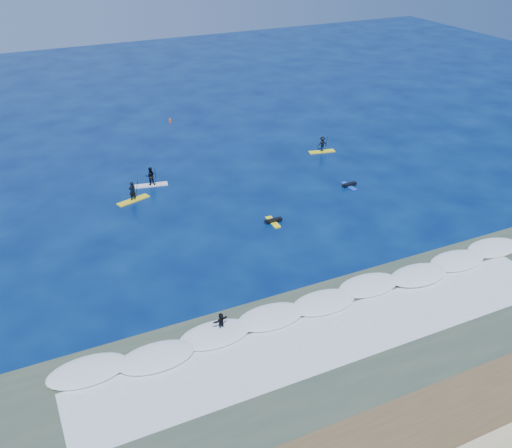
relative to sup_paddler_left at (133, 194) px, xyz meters
name	(u,v)px	position (x,y,z in m)	size (l,w,h in m)	color
ground	(251,241)	(6.84, -11.22, -0.69)	(160.00, 160.00, 0.00)	#031142
wet_sand_strip	(423,433)	(6.84, -32.72, -0.69)	(90.00, 5.00, 0.08)	brown
shallow_water	(344,345)	(6.84, -25.22, -0.69)	(90.00, 13.00, 0.01)	#324535
breaking_wave	(312,310)	(6.84, -21.22, -0.69)	(40.00, 6.00, 0.30)	white
whitewater	(336,336)	(6.84, -24.22, -0.69)	(34.00, 5.00, 0.02)	silver
sup_paddler_left	(133,194)	(0.00, 0.00, 0.00)	(3.25, 1.71, 2.21)	yellow
sup_paddler_center	(151,178)	(2.43, 2.47, 0.14)	(3.28, 1.37, 2.23)	silver
sup_paddler_right	(322,145)	(22.03, 2.76, 0.11)	(3.02, 1.27, 2.06)	yellow
prone_paddler_near	(273,221)	(9.89, -9.26, -0.54)	(1.67, 2.11, 0.44)	#FFF91B
prone_paddler_far	(349,185)	(19.83, -5.99, -0.55)	(1.63, 2.06, 0.43)	blue
wave_surfer	(221,322)	(0.39, -20.69, 0.05)	(1.85, 0.89, 1.29)	white
marker_buoy	(170,120)	(9.76, 19.33, -0.42)	(0.26, 0.26, 0.63)	#F65615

